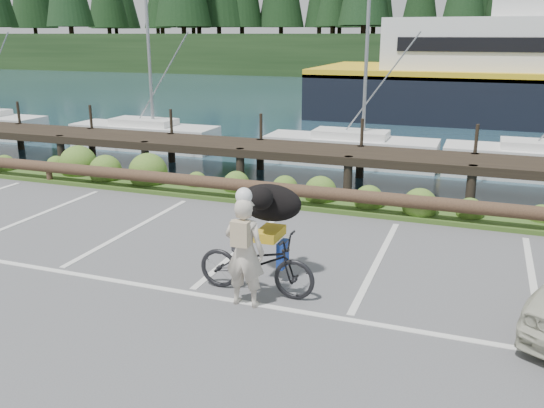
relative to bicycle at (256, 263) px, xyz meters
The scene contains 7 objects.
ground 1.13m from the bicycle, behind, with size 72.00×72.00×0.00m, color #505053.
harbor_backdrop 78.46m from the bicycle, 90.45° to the left, with size 170.00×160.00×30.00m.
vegetation_strip 5.41m from the bicycle, 100.78° to the left, with size 34.00×1.60×0.10m, color #3D5B21.
log_rail 4.73m from the bicycle, 102.37° to the left, with size 32.00×0.30×0.60m, color #443021, non-canonical shape.
bicycle is the anchor object (origin of this frame).
cyclist 0.57m from the bicycle, 90.24° to the right, with size 0.62×0.41×1.71m, color beige.
dog 1.03m from the bicycle, 89.76° to the left, with size 1.08×0.53×0.62m, color black.
Camera 1 is at (4.16, -7.83, 3.98)m, focal length 38.00 mm.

